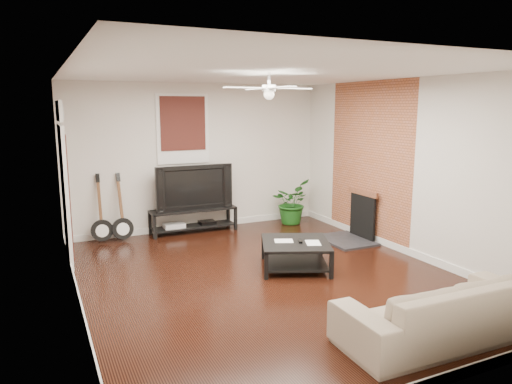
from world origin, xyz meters
TOP-DOWN VIEW (x-y plane):
  - room at (0.00, 0.00)m, footprint 5.01×6.01m
  - brick_accent at (2.49, 1.00)m, footprint 0.02×2.20m
  - fireplace at (2.20, 1.00)m, footprint 0.80×1.10m
  - window_back at (-0.30, 2.97)m, footprint 1.00×0.06m
  - door_left at (-2.46, 1.90)m, footprint 0.08×1.00m
  - tv_stand at (-0.20, 2.78)m, footprint 1.63×0.44m
  - tv at (-0.20, 2.80)m, footprint 1.46×0.19m
  - coffee_table at (0.53, 0.16)m, footprint 1.27×1.27m
  - sofa at (0.81, -2.34)m, footprint 2.21×0.91m
  - potted_plant at (1.81, 2.58)m, footprint 1.05×1.06m
  - guitar_left at (-1.88, 2.75)m, footprint 0.38×0.27m
  - guitar_right at (-1.53, 2.72)m, footprint 0.40×0.30m
  - ceiling_fan at (0.00, 0.00)m, footprint 1.24×1.24m

SIDE VIEW (x-z plane):
  - coffee_table at x=0.53m, z-range 0.00..0.41m
  - tv_stand at x=-0.20m, z-range 0.00..0.46m
  - sofa at x=0.81m, z-range 0.00..0.64m
  - potted_plant at x=1.81m, z-range 0.00..0.89m
  - fireplace at x=2.20m, z-range 0.00..0.92m
  - guitar_left at x=-1.88m, z-range 0.00..1.23m
  - guitar_right at x=-1.53m, z-range 0.00..1.23m
  - tv at x=-0.20m, z-range 0.46..1.30m
  - door_left at x=-2.46m, z-range 0.00..2.50m
  - room at x=0.00m, z-range 0.00..2.80m
  - brick_accent at x=2.49m, z-range 0.00..2.80m
  - window_back at x=-0.30m, z-range 1.30..2.60m
  - ceiling_fan at x=0.00m, z-range 2.44..2.76m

